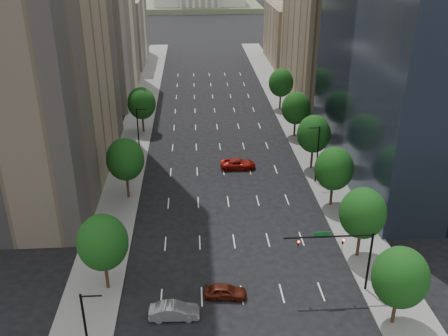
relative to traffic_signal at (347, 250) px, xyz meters
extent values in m
cube|color=slate|center=(-26.03, 30.00, -5.10)|extent=(6.00, 200.00, 0.15)
cube|color=slate|center=(4.97, 30.00, -5.10)|extent=(6.00, 200.00, 0.15)
cube|color=beige|center=(-35.53, 73.00, 12.33)|extent=(14.00, 30.00, 35.00)
cube|color=beige|center=(-35.53, 106.00, 3.83)|extent=(14.00, 26.00, 18.00)
cube|color=#8C7759|center=(14.47, 70.00, 9.83)|extent=(14.00, 30.00, 30.00)
cube|color=#8C7759|center=(14.47, 103.00, 2.83)|extent=(14.00, 26.00, 16.00)
cylinder|color=#382316|center=(3.47, -5.00, -3.30)|extent=(0.36, 0.36, 3.75)
ellipsoid|color=#103A0F|center=(3.47, -5.00, 0.23)|extent=(5.20, 5.20, 5.98)
cylinder|color=#382316|center=(3.47, 6.00, -3.17)|extent=(0.36, 0.36, 4.00)
ellipsoid|color=#103A0F|center=(3.47, 6.00, 0.59)|extent=(5.20, 5.20, 5.98)
cylinder|color=#382316|center=(3.47, 18.00, -3.22)|extent=(0.36, 0.36, 3.90)
ellipsoid|color=#103A0F|center=(3.47, 18.00, 0.44)|extent=(5.20, 5.20, 5.98)
cylinder|color=#382316|center=(3.47, 30.00, -3.12)|extent=(0.36, 0.36, 4.10)
ellipsoid|color=#103A0F|center=(3.47, 30.00, 0.73)|extent=(5.20, 5.20, 5.98)
cylinder|color=#382316|center=(3.47, 44.00, -3.27)|extent=(0.36, 0.36, 3.80)
ellipsoid|color=#103A0F|center=(3.47, 44.00, 0.30)|extent=(5.20, 5.20, 5.98)
cylinder|color=#382316|center=(3.47, 60.00, -3.17)|extent=(0.36, 0.36, 4.00)
ellipsoid|color=#103A0F|center=(3.47, 60.00, 0.59)|extent=(5.20, 5.20, 5.98)
cylinder|color=#382316|center=(-24.53, 2.00, -3.17)|extent=(0.36, 0.36, 4.00)
ellipsoid|color=#103A0F|center=(-24.53, 2.00, 0.59)|extent=(5.20, 5.20, 5.98)
cylinder|color=#382316|center=(-24.53, 22.00, -3.10)|extent=(0.36, 0.36, 4.15)
ellipsoid|color=#103A0F|center=(-24.53, 22.00, 0.80)|extent=(5.20, 5.20, 5.98)
cylinder|color=#382316|center=(-24.53, 48.00, -3.20)|extent=(0.36, 0.36, 3.95)
ellipsoid|color=#103A0F|center=(-24.53, 48.00, 0.52)|extent=(5.20, 5.20, 5.98)
cylinder|color=black|center=(2.97, 25.00, -0.67)|extent=(0.20, 0.20, 9.00)
cylinder|color=black|center=(2.17, 25.00, 3.63)|extent=(1.60, 0.14, 0.14)
cylinder|color=black|center=(-23.23, -10.00, 3.63)|extent=(1.60, 0.14, 0.14)
cylinder|color=black|center=(-24.03, 35.00, -0.67)|extent=(0.20, 0.20, 9.00)
cylinder|color=black|center=(-23.23, 35.00, 3.63)|extent=(1.60, 0.14, 0.14)
cylinder|color=black|center=(2.47, 0.00, -1.67)|extent=(0.24, 0.24, 7.00)
cylinder|color=black|center=(-2.03, 0.00, 1.63)|extent=(9.00, 0.18, 0.18)
imported|color=black|center=(-0.53, 0.00, 1.08)|extent=(0.18, 0.22, 1.10)
imported|color=black|center=(-5.03, 0.00, 1.08)|extent=(0.18, 0.22, 1.10)
sphere|color=#FF0C07|center=(-0.53, -0.18, 1.28)|extent=(0.20, 0.20, 0.20)
sphere|color=#FF0C07|center=(-5.03, -0.18, 1.28)|extent=(0.20, 0.20, 0.20)
cube|color=#0C591E|center=(-2.73, 0.00, 1.98)|extent=(1.60, 0.06, 0.45)
cube|color=#596647|center=(-10.53, 220.00, -3.92)|extent=(60.00, 40.00, 2.50)
ellipsoid|color=olive|center=(-150.53, 530.00, -38.42)|extent=(380.00, 342.00, 190.00)
ellipsoid|color=olive|center=(29.47, 570.00, -47.17)|extent=(440.00, 396.00, 240.00)
imported|color=#49160C|center=(-12.29, -0.22, -4.42)|extent=(4.57, 2.23, 1.50)
imported|color=gray|center=(-17.43, -2.91, -4.37)|extent=(4.90, 1.77, 1.60)
imported|color=#95100A|center=(-8.18, 30.84, -4.39)|extent=(5.65, 2.68, 1.56)
camera|label=1|loc=(-15.04, -40.79, 28.65)|focal=39.87mm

